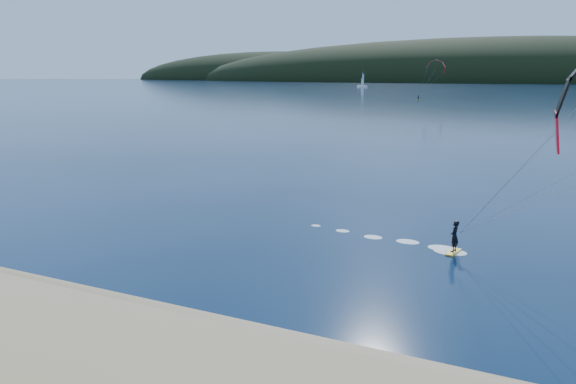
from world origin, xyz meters
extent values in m
plane|color=#061A31|center=(0.00, 0.00, 0.00)|extent=(1800.00, 1800.00, 0.00)
cube|color=#8D7852|center=(0.00, 4.50, 0.05)|extent=(220.00, 2.50, 0.10)
ellipsoid|color=black|center=(-50.00, 720.00, 0.00)|extent=(840.00, 280.00, 110.00)
ellipsoid|color=black|center=(-380.00, 780.00, 0.00)|extent=(520.00, 220.00, 90.00)
cube|color=gold|center=(8.83, 19.12, 0.06)|extent=(0.79, 1.63, 0.09)
imported|color=black|center=(8.83, 19.12, 1.05)|extent=(0.59, 0.78, 1.93)
cylinder|color=gray|center=(13.32, 15.76, 5.08)|extent=(0.02, 0.02, 12.64)
cube|color=gold|center=(-31.77, 211.15, 0.05)|extent=(1.08, 1.48, 0.08)
imported|color=black|center=(-31.77, 211.15, 0.96)|extent=(1.00, 1.07, 1.77)
cylinder|color=gray|center=(-28.08, 208.64, 6.71)|extent=(0.02, 0.02, 13.52)
cube|color=white|center=(-113.94, 400.79, 0.50)|extent=(8.43, 4.54, 1.41)
cylinder|color=white|center=(-113.94, 400.79, 6.02)|extent=(0.20, 0.20, 11.04)
cube|color=white|center=(-113.89, 402.20, 6.02)|extent=(0.71, 2.54, 8.03)
cube|color=white|center=(-113.89, 399.19, 4.01)|extent=(0.56, 1.96, 5.02)
camera|label=1|loc=(12.57, -12.92, 10.66)|focal=33.12mm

